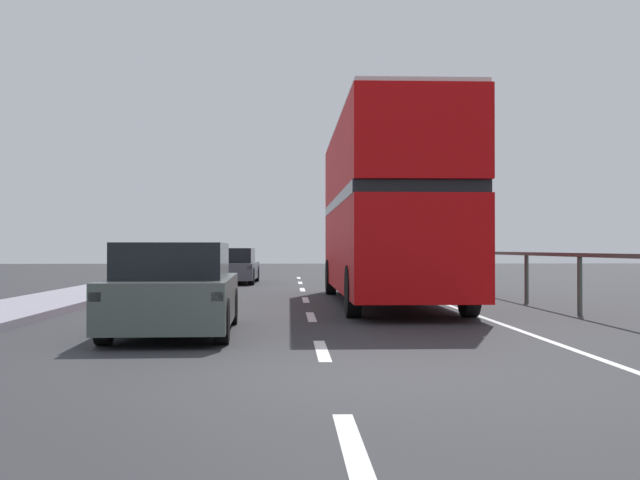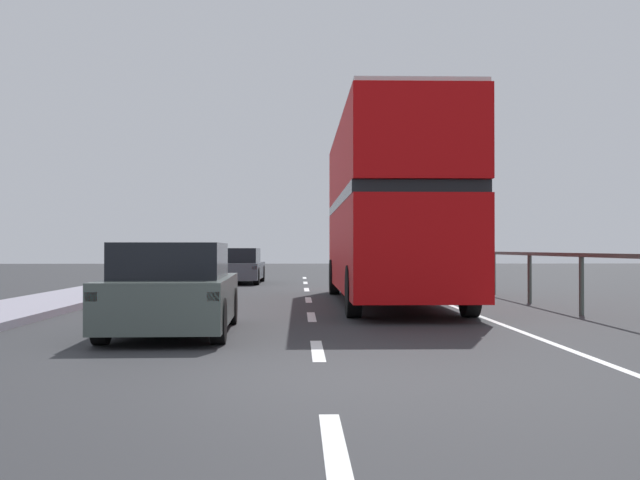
# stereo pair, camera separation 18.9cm
# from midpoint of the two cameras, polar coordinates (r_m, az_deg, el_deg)

# --- Properties ---
(ground_plane) EXTENTS (73.76, 120.00, 0.10)m
(ground_plane) POSITION_cam_midpoint_polar(r_m,az_deg,el_deg) (8.27, 0.07, -10.21)
(ground_plane) COLOR #2B2C2F
(lane_paint_markings) EXTENTS (3.44, 46.00, 0.01)m
(lane_paint_markings) POSITION_cam_midpoint_polar(r_m,az_deg,el_deg) (16.70, 6.24, -5.16)
(lane_paint_markings) COLOR silver
(lane_paint_markings) RESTS_ON ground
(bridge_side_railing) EXTENTS (0.10, 42.00, 1.24)m
(bridge_side_railing) POSITION_cam_midpoint_polar(r_m,az_deg,el_deg) (18.07, 16.09, -1.67)
(bridge_side_railing) COLOR #454F48
(bridge_side_railing) RESTS_ON ground
(double_decker_bus_red) EXTENTS (2.56, 10.62, 4.33)m
(double_decker_bus_red) POSITION_cam_midpoint_polar(r_m,az_deg,el_deg) (18.93, 4.57, 2.38)
(double_decker_bus_red) COLOR #C0080A
(double_decker_bus_red) RESTS_ON ground
(hatchback_car_near) EXTENTS (1.90, 4.31, 1.41)m
(hatchback_car_near) POSITION_cam_midpoint_polar(r_m,az_deg,el_deg) (12.44, -10.90, -3.59)
(hatchback_car_near) COLOR #444F4B
(hatchback_car_near) RESTS_ON ground
(sedan_car_ahead) EXTENTS (1.87, 4.40, 1.34)m
(sedan_car_ahead) POSITION_cam_midpoint_polar(r_m,az_deg,el_deg) (30.03, -6.52, -1.91)
(sedan_car_ahead) COLOR #4A4F58
(sedan_car_ahead) RESTS_ON ground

